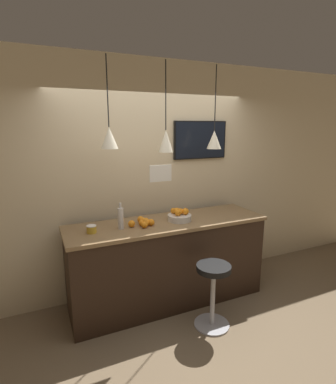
{
  "coord_description": "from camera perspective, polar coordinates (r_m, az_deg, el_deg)",
  "views": [
    {
      "loc": [
        -1.38,
        -2.39,
        2.11
      ],
      "look_at": [
        0.0,
        0.66,
        1.37
      ],
      "focal_mm": 28.0,
      "sensor_mm": 36.0,
      "label": 1
    }
  ],
  "objects": [
    {
      "name": "fruit_bowl",
      "position": [
        3.53,
        2.19,
        -4.56
      ],
      "size": [
        0.28,
        0.28,
        0.15
      ],
      "color": "beige",
      "rests_on": "service_counter"
    },
    {
      "name": "orange_pile",
      "position": [
        3.37,
        -4.72,
        -5.73
      ],
      "size": [
        0.29,
        0.26,
        0.09
      ],
      "color": "orange",
      "rests_on": "service_counter"
    },
    {
      "name": "pendant_lamp_middle",
      "position": [
        3.4,
        -0.42,
        9.76
      ],
      "size": [
        0.17,
        0.17,
        0.98
      ],
      "color": "black"
    },
    {
      "name": "bar_stool",
      "position": [
        3.32,
        8.59,
        -17.02
      ],
      "size": [
        0.38,
        0.38,
        0.7
      ],
      "color": "#B7B7BC",
      "rests_on": "ground_plane"
    },
    {
      "name": "ground_plane",
      "position": [
        3.47,
        4.95,
        -25.02
      ],
      "size": [
        14.0,
        14.0,
        0.0
      ],
      "primitive_type": "plane",
      "color": "#756047"
    },
    {
      "name": "hanging_menu_board",
      "position": [
        3.05,
        -1.41,
        3.58
      ],
      "size": [
        0.24,
        0.01,
        0.17
      ],
      "color": "white"
    },
    {
      "name": "mounted_tv",
      "position": [
        4.0,
        6.18,
        9.82
      ],
      "size": [
        0.76,
        0.04,
        0.49
      ],
      "color": "black"
    },
    {
      "name": "back_wall",
      "position": [
        3.82,
        -2.82,
        2.51
      ],
      "size": [
        8.0,
        0.06,
        2.9
      ],
      "color": "beige",
      "rests_on": "ground_plane"
    },
    {
      "name": "juice_bottle",
      "position": [
        3.27,
        -9.02,
        -4.9
      ],
      "size": [
        0.06,
        0.06,
        0.29
      ],
      "color": "silver",
      "rests_on": "service_counter"
    },
    {
      "name": "spread_jar",
      "position": [
        3.23,
        -14.37,
        -6.87
      ],
      "size": [
        0.1,
        0.1,
        0.08
      ],
      "color": "gold",
      "rests_on": "service_counter"
    },
    {
      "name": "service_counter",
      "position": [
        3.7,
        0.0,
        -13.09
      ],
      "size": [
        2.36,
        0.69,
        1.02
      ],
      "color": "black",
      "rests_on": "ground_plane"
    },
    {
      "name": "pendant_lamp_left",
      "position": [
        3.19,
        -11.12,
        10.17
      ],
      "size": [
        0.18,
        0.18,
        0.92
      ],
      "color": "black"
    },
    {
      "name": "pendant_lamp_right",
      "position": [
        3.7,
        8.78,
        9.92
      ],
      "size": [
        0.18,
        0.18,
        0.96
      ],
      "color": "black"
    }
  ]
}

